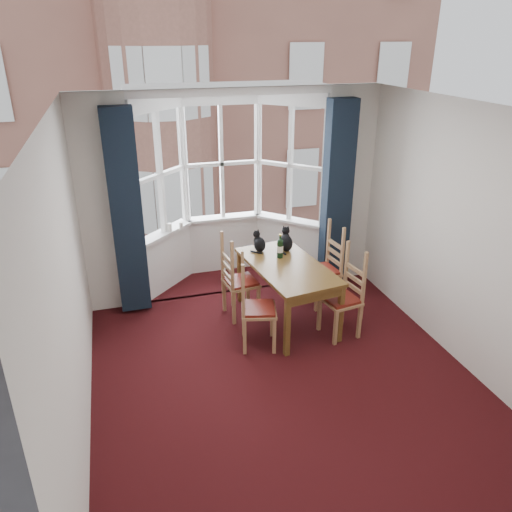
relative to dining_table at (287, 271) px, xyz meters
name	(u,v)px	position (x,y,z in m)	size (l,w,h in m)	color
floor	(288,385)	(-0.42, -1.26, -0.69)	(4.50, 4.50, 0.00)	black
ceiling	(297,112)	(-0.42, -1.26, 2.11)	(4.50, 4.50, 0.00)	white
wall_left	(68,293)	(-2.42, -1.26, 0.71)	(4.50, 4.50, 0.00)	silver
wall_right	(472,242)	(1.58, -1.26, 0.71)	(4.50, 4.50, 0.00)	silver
wall_near	(432,432)	(-0.42, -3.51, 0.71)	(4.00, 4.00, 0.00)	silver
wall_back_pier_left	(107,208)	(-2.07, 0.99, 0.71)	(0.70, 0.12, 2.80)	silver
wall_back_pier_right	(347,187)	(1.23, 0.99, 0.71)	(0.70, 0.12, 2.80)	silver
bay_window	(226,187)	(-0.42, 1.49, 0.71)	(2.76, 0.94, 2.80)	white
curtain_left	(127,214)	(-1.84, 0.81, 0.66)	(0.38, 0.22, 2.60)	#15202F
curtain_right	(337,195)	(1.00, 0.81, 0.66)	(0.38, 0.22, 2.60)	#15202F
dining_table	(287,271)	(0.00, 0.00, 0.00)	(1.00, 1.60, 0.78)	brown
chair_left_near	(251,310)	(-0.59, -0.43, -0.22)	(0.49, 0.50, 0.92)	#A47A4F
chair_left_far	(234,284)	(-0.61, 0.27, -0.22)	(0.45, 0.47, 0.92)	#A47A4F
chair_right_near	(347,298)	(0.60, -0.49, -0.22)	(0.46, 0.48, 0.92)	#A47A4F
chair_right_far	(328,270)	(0.70, 0.30, -0.22)	(0.45, 0.46, 0.92)	#A47A4F
cat_left	(259,243)	(-0.21, 0.51, 0.20)	(0.21, 0.24, 0.29)	black
cat_right	(286,241)	(0.13, 0.44, 0.21)	(0.22, 0.27, 0.33)	black
wine_bottle	(280,247)	(-0.02, 0.24, 0.23)	(0.08, 0.08, 0.32)	black
candle_tall	(170,227)	(-1.27, 1.34, 0.23)	(0.06, 0.06, 0.11)	white
candle_short	(181,226)	(-1.11, 1.37, 0.23)	(0.06, 0.06, 0.10)	white
street	(136,176)	(-0.42, 30.99, -6.69)	(80.00, 80.00, 0.00)	#333335
tenement_building	(151,92)	(-0.42, 12.75, 0.91)	(18.40, 7.80, 15.20)	#A16453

